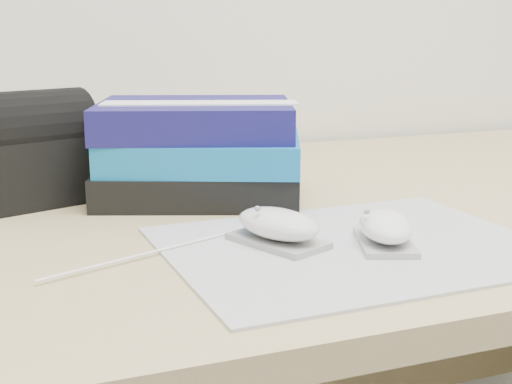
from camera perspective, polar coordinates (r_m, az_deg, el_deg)
name	(u,v)px	position (r m, az deg, el deg)	size (l,w,h in m)	color
desk	(277,346)	(1.05, 1.71, -12.20)	(1.60, 0.80, 0.73)	tan
mousepad	(353,246)	(0.72, 7.79, -4.33)	(0.37, 0.29, 0.00)	#9999A1
mouse_rear	(278,227)	(0.71, 1.76, -2.80)	(0.09, 0.11, 0.04)	#98989A
mouse_front	(385,229)	(0.72, 10.32, -2.91)	(0.08, 0.11, 0.04)	#A2A2A4
usb_cable	(142,255)	(0.69, -9.08, -4.97)	(0.00, 0.00, 0.22)	white
book_stack	(199,150)	(0.92, -4.59, 3.35)	(0.31, 0.28, 0.12)	black
pouch	(29,149)	(0.93, -17.68, 3.30)	(0.17, 0.14, 0.14)	black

